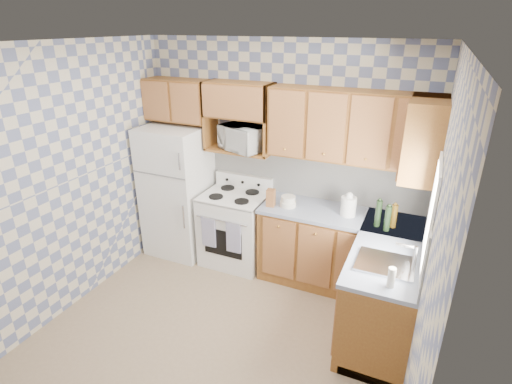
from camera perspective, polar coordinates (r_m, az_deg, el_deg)
floor at (r=4.19m, az=-5.09°, el=-19.65°), size 3.40×3.40×0.00m
back_wall at (r=4.78m, az=3.61°, el=4.85°), size 3.40×0.02×2.70m
right_wall at (r=3.05m, az=23.47°, el=-8.26°), size 0.02×3.20×2.70m
backsplash_back at (r=4.70m, az=8.09°, el=2.42°), size 2.60×0.02×0.56m
backsplash_right at (r=3.83m, az=23.42°, el=-4.32°), size 0.02×1.60×0.56m
refrigerator at (r=5.23m, az=-11.11°, el=0.13°), size 0.75×0.70×1.68m
stove_body at (r=5.03m, az=-3.00°, el=-5.31°), size 0.76×0.65×0.90m
cooktop at (r=4.84m, az=-3.11°, el=-0.56°), size 0.76×0.65×0.02m
backguard at (r=5.03m, az=-1.71°, el=1.58°), size 0.76×0.08×0.17m
dish_towel_left at (r=4.80m, az=-6.79°, el=-5.71°), size 0.18×0.02×0.38m
dish_towel_right at (r=4.66m, az=-3.23°, el=-6.54°), size 0.18×0.02×0.38m
base_cabinets_back at (r=4.69m, az=11.58°, el=-8.24°), size 1.75×0.60×0.88m
base_cabinets_right at (r=4.21m, az=17.77°, el=-12.92°), size 0.60×1.60×0.88m
countertop_back at (r=4.47m, az=12.03°, el=-3.21°), size 1.77×0.63×0.04m
countertop_right at (r=3.97m, az=18.50°, el=-7.50°), size 0.63×1.60×0.04m
upper_cabinets_back at (r=4.28m, az=13.50°, el=9.06°), size 1.75×0.33×0.74m
upper_cabinets_fridge at (r=5.07m, az=-11.03°, el=12.77°), size 0.82×0.33×0.50m
upper_cabinets_right at (r=4.03m, az=22.93°, el=7.05°), size 0.33×0.70×0.74m
microwave_shelf at (r=4.79m, az=-2.37°, el=5.97°), size 0.80×0.33×0.03m
microwave at (r=4.71m, az=-1.91°, el=7.73°), size 0.62×0.51×0.29m
sink at (r=3.66m, az=17.97°, el=-9.78°), size 0.48×0.40×0.03m
window at (r=3.41m, az=23.77°, el=-3.08°), size 0.02×0.66×0.86m
bottle_0 at (r=4.22m, az=17.06°, el=-2.93°), size 0.06×0.06×0.28m
bottle_1 at (r=4.17m, az=18.28°, el=-3.60°), size 0.06×0.06×0.26m
bottle_2 at (r=4.26m, az=19.09°, el=-3.27°), size 0.06×0.06×0.25m
knife_block at (r=4.50m, az=2.13°, el=-0.83°), size 0.10×0.10×0.20m
electric_kettle at (r=4.39m, az=13.06°, el=-2.01°), size 0.17×0.17×0.21m
food_containers at (r=4.52m, az=4.62°, el=-1.33°), size 0.18×0.18×0.12m
soap_bottle at (r=3.35m, az=18.77°, el=-11.48°), size 0.06×0.06×0.17m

